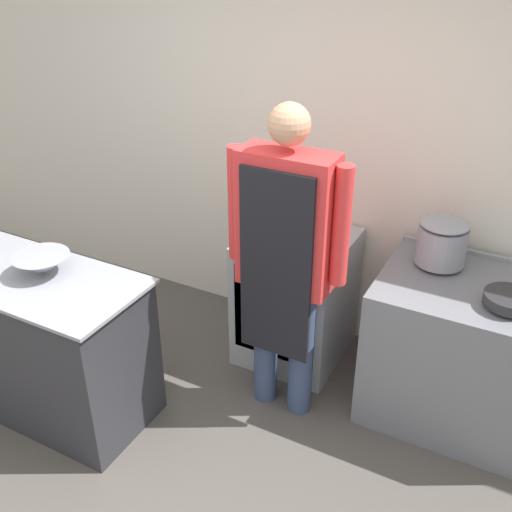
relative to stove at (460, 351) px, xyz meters
name	(u,v)px	position (x,y,z in m)	size (l,w,h in m)	color
wall_back	(316,142)	(-1.13, 0.46, 0.92)	(8.00, 0.05, 2.70)	silver
prep_counter	(45,343)	(-2.11, -1.07, 0.01)	(1.25, 0.61, 0.89)	#2D2D33
stove	(460,351)	(0.00, 0.00, 0.00)	(0.96, 0.77, 0.89)	slate
fridge_unit	(296,297)	(-1.06, 0.08, 0.00)	(0.64, 0.66, 0.86)	#A8ADB2
person_cook	(285,250)	(-0.91, -0.42, 0.62)	(0.68, 0.24, 1.83)	#38476B
mixing_bowl	(42,265)	(-2.07, -1.01, 0.52)	(0.31, 0.31, 0.11)	gray
stock_pot	(442,241)	(-0.22, 0.14, 0.58)	(0.27, 0.27, 0.26)	gray
saute_pan	(510,300)	(0.19, -0.13, 0.48)	(0.26, 0.26, 0.06)	#262628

